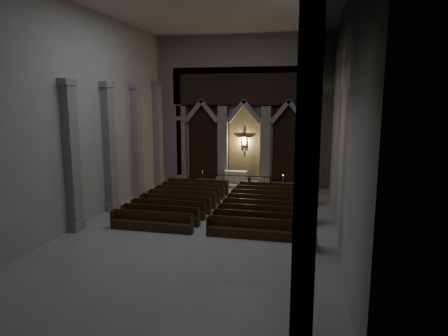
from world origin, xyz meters
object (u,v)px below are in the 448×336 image
Objects in this scene: pews at (219,206)px; worshipper at (249,186)px; altar_rail at (240,179)px; candle_stand_left at (202,182)px; candle_stand_right at (283,187)px; altar at (236,176)px.

pews is 7.47× the size of worshipper.
altar_rail is 3.94× the size of candle_stand_left.
candle_stand_right reaches higher than candle_stand_left.
altar is 1.45× the size of candle_stand_right.
candle_stand_right is 0.95× the size of worshipper.
candle_stand_right reaches higher than altar.
altar_rail is 2.66m from worshipper.
candle_stand_left is at bearing 172.09° from worshipper.
altar is 1.37× the size of worshipper.
candle_stand_right reaches higher than pews.
altar is 4.50m from candle_stand_right.
altar reaches higher than altar_rail.
candle_stand_right is at bearing 52.82° from worshipper.
candle_stand_left reaches higher than pews.
altar_rail is 3.57m from candle_stand_right.
candle_stand_left is 4.61m from worshipper.
worshipper reaches higher than altar.
pews is (0.00, -7.09, -0.31)m from altar_rail.
pews is at bearing -65.81° from candle_stand_left.
pews is at bearing -118.84° from candle_stand_right.
worshipper reaches higher than candle_stand_right.
altar is at bearing 93.98° from pews.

